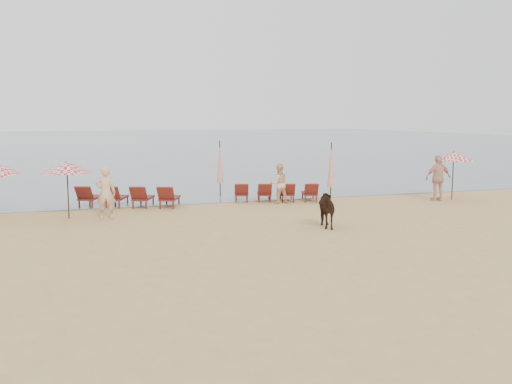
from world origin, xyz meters
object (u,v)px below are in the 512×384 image
beachgoer_right_b (438,178)px  umbrella_open_left_a (67,167)px  lounger_cluster_right (276,192)px  cow (323,209)px  lounger_cluster_left (129,197)px  beachgoer_right_a (279,184)px  beachgoer_left (106,193)px  umbrella_closed_right (331,165)px  umbrella_open_right (454,156)px  umbrella_closed_left (220,162)px

beachgoer_right_b → umbrella_open_left_a: bearing=4.2°
lounger_cluster_right → cow: size_ratio=2.59×
beachgoer_right_b → lounger_cluster_right: bearing=-11.0°
lounger_cluster_left → beachgoer_right_a: beachgoer_right_a is taller
beachgoer_right_a → beachgoer_left: bearing=15.9°
umbrella_closed_right → beachgoer_left: umbrella_closed_right is taller
umbrella_closed_right → beachgoer_left: (-9.47, -1.57, -0.60)m
umbrella_open_right → beachgoer_left: (-14.70, -0.26, -0.97)m
beachgoer_right_a → beachgoer_right_b: size_ratio=0.83×
lounger_cluster_right → beachgoer_left: (-7.18, -2.18, 0.56)m
lounger_cluster_right → umbrella_open_right: 7.90m
umbrella_closed_right → beachgoer_left: bearing=-170.6°
umbrella_open_left_a → umbrella_open_right: size_ratio=0.96×
lounger_cluster_left → beachgoer_left: beachgoer_left is taller
lounger_cluster_left → lounger_cluster_right: bearing=18.0°
umbrella_open_right → beachgoer_right_a: (-7.57, 1.42, -1.08)m
umbrella_open_left_a → umbrella_closed_right: size_ratio=0.81×
beachgoer_left → umbrella_closed_left: bearing=-131.4°
umbrella_closed_right → cow: 6.12m
lounger_cluster_left → umbrella_closed_right: (8.44, -0.97, 1.12)m
lounger_cluster_right → umbrella_closed_right: umbrella_closed_right is taller
umbrella_closed_right → beachgoer_right_a: umbrella_closed_right is taller
umbrella_open_right → cow: umbrella_open_right is taller
umbrella_closed_right → beachgoer_right_a: 2.45m
lounger_cluster_left → beachgoer_right_a: (6.10, -0.86, 0.40)m
umbrella_closed_left → umbrella_closed_right: umbrella_closed_left is taller
beachgoer_left → beachgoer_right_a: 7.33m
umbrella_open_right → beachgoer_left: umbrella_open_right is taller
umbrella_closed_left → beachgoer_left: 6.92m
lounger_cluster_left → beachgoer_right_a: bearing=13.4°
umbrella_closed_left → beachgoer_left: bearing=-140.4°
umbrella_open_left_a → beachgoer_right_a: (8.39, 1.13, -1.01)m
beachgoer_left → beachgoer_right_b: 13.89m
umbrella_open_left_a → umbrella_closed_left: (6.57, 3.84, -0.28)m
umbrella_open_left_a → cow: size_ratio=1.39×
umbrella_open_left_a → beachgoer_right_a: size_ratio=1.24×
umbrella_open_left_a → beachgoer_right_b: 15.18m
umbrella_open_left_a → umbrella_closed_right: 10.78m
lounger_cluster_right → lounger_cluster_left: bearing=-166.5°
lounger_cluster_left → lounger_cluster_right: 6.16m
umbrella_closed_left → beachgoer_left: umbrella_closed_left is taller
umbrella_closed_right → cow: umbrella_closed_right is taller
umbrella_closed_left → umbrella_closed_right: 5.03m
umbrella_open_left_a → beachgoer_left: (1.26, -0.56, -0.89)m
cow → beachgoer_right_a: size_ratio=0.89×
umbrella_open_right → umbrella_closed_right: umbrella_closed_right is taller
umbrella_closed_right → beachgoer_right_b: (4.42, -1.39, -0.56)m
umbrella_closed_left → cow: umbrella_closed_left is taller
lounger_cluster_left → umbrella_closed_right: 8.57m
lounger_cluster_left → umbrella_open_left_a: 3.34m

